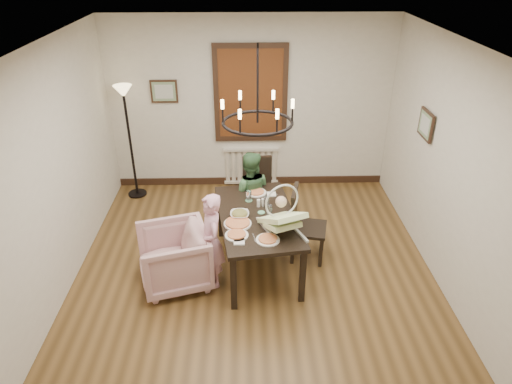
{
  "coord_description": "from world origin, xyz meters",
  "views": [
    {
      "loc": [
        -0.11,
        -4.54,
        3.69
      ],
      "look_at": [
        0.02,
        0.27,
        1.05
      ],
      "focal_mm": 32.0,
      "sensor_mm": 36.0,
      "label": 1
    }
  ],
  "objects_px": {
    "chair_far": "(259,192)",
    "chair_right": "(309,225)",
    "floor_lamp": "(131,144)",
    "dining_table": "(257,221)",
    "seated_man": "(250,201)",
    "armchair": "(174,257)",
    "elderly_woman": "(212,248)",
    "baby_bouncer": "(282,216)",
    "drinking_glass": "(269,210)"
  },
  "relations": [
    {
      "from": "chair_far",
      "to": "chair_right",
      "type": "relative_size",
      "value": 0.97
    },
    {
      "from": "chair_far",
      "to": "floor_lamp",
      "type": "xyz_separation_m",
      "value": [
        -1.99,
        0.85,
        0.41
      ]
    },
    {
      "from": "dining_table",
      "to": "seated_man",
      "type": "distance_m",
      "value": 0.79
    },
    {
      "from": "armchair",
      "to": "elderly_woman",
      "type": "height_order",
      "value": "elderly_woman"
    },
    {
      "from": "dining_table",
      "to": "floor_lamp",
      "type": "distance_m",
      "value": 2.75
    },
    {
      "from": "chair_far",
      "to": "baby_bouncer",
      "type": "xyz_separation_m",
      "value": [
        0.22,
        -1.44,
        0.47
      ]
    },
    {
      "from": "dining_table",
      "to": "drinking_glass",
      "type": "height_order",
      "value": "drinking_glass"
    },
    {
      "from": "floor_lamp",
      "to": "chair_right",
      "type": "bearing_deg",
      "value": -34.3
    },
    {
      "from": "chair_far",
      "to": "armchair",
      "type": "distance_m",
      "value": 1.76
    },
    {
      "from": "dining_table",
      "to": "chair_far",
      "type": "height_order",
      "value": "chair_far"
    },
    {
      "from": "armchair",
      "to": "drinking_glass",
      "type": "xyz_separation_m",
      "value": [
        1.16,
        0.31,
        0.45
      ]
    },
    {
      "from": "dining_table",
      "to": "chair_far",
      "type": "relative_size",
      "value": 1.77
    },
    {
      "from": "dining_table",
      "to": "floor_lamp",
      "type": "bearing_deg",
      "value": 127.18
    },
    {
      "from": "dining_table",
      "to": "drinking_glass",
      "type": "distance_m",
      "value": 0.21
    },
    {
      "from": "drinking_glass",
      "to": "baby_bouncer",
      "type": "bearing_deg",
      "value": -70.91
    },
    {
      "from": "elderly_woman",
      "to": "floor_lamp",
      "type": "xyz_separation_m",
      "value": [
        -1.39,
        2.27,
        0.4
      ]
    },
    {
      "from": "chair_far",
      "to": "floor_lamp",
      "type": "distance_m",
      "value": 2.21
    },
    {
      "from": "chair_right",
      "to": "floor_lamp",
      "type": "bearing_deg",
      "value": 68.27
    },
    {
      "from": "armchair",
      "to": "dining_table",
      "type": "bearing_deg",
      "value": 91.35
    },
    {
      "from": "chair_far",
      "to": "chair_right",
      "type": "distance_m",
      "value": 1.11
    },
    {
      "from": "chair_right",
      "to": "baby_bouncer",
      "type": "relative_size",
      "value": 1.65
    },
    {
      "from": "seated_man",
      "to": "drinking_glass",
      "type": "height_order",
      "value": "seated_man"
    },
    {
      "from": "chair_right",
      "to": "armchair",
      "type": "bearing_deg",
      "value": 118.2
    },
    {
      "from": "dining_table",
      "to": "armchair",
      "type": "relative_size",
      "value": 2.11
    },
    {
      "from": "dining_table",
      "to": "baby_bouncer",
      "type": "distance_m",
      "value": 0.53
    },
    {
      "from": "baby_bouncer",
      "to": "drinking_glass",
      "type": "bearing_deg",
      "value": 86.5
    },
    {
      "from": "drinking_glass",
      "to": "floor_lamp",
      "type": "relative_size",
      "value": 0.07
    },
    {
      "from": "chair_right",
      "to": "elderly_woman",
      "type": "relative_size",
      "value": 1.0
    },
    {
      "from": "seated_man",
      "to": "floor_lamp",
      "type": "relative_size",
      "value": 0.57
    },
    {
      "from": "armchair",
      "to": "elderly_woman",
      "type": "relative_size",
      "value": 0.81
    },
    {
      "from": "chair_right",
      "to": "armchair",
      "type": "relative_size",
      "value": 1.23
    },
    {
      "from": "baby_bouncer",
      "to": "floor_lamp",
      "type": "relative_size",
      "value": 0.34
    },
    {
      "from": "chair_right",
      "to": "elderly_woman",
      "type": "height_order",
      "value": "same"
    },
    {
      "from": "elderly_woman",
      "to": "baby_bouncer",
      "type": "height_order",
      "value": "baby_bouncer"
    },
    {
      "from": "elderly_woman",
      "to": "baby_bouncer",
      "type": "distance_m",
      "value": 0.94
    },
    {
      "from": "chair_far",
      "to": "elderly_woman",
      "type": "height_order",
      "value": "elderly_woman"
    },
    {
      "from": "elderly_woman",
      "to": "baby_bouncer",
      "type": "relative_size",
      "value": 1.66
    },
    {
      "from": "seated_man",
      "to": "armchair",
      "type": "bearing_deg",
      "value": 52.3
    },
    {
      "from": "floor_lamp",
      "to": "seated_man",
      "type": "bearing_deg",
      "value": -31.99
    },
    {
      "from": "chair_right",
      "to": "elderly_woman",
      "type": "xyz_separation_m",
      "value": [
        -1.22,
        -0.49,
        0.0
      ]
    },
    {
      "from": "baby_bouncer",
      "to": "floor_lamp",
      "type": "height_order",
      "value": "floor_lamp"
    },
    {
      "from": "drinking_glass",
      "to": "floor_lamp",
      "type": "height_order",
      "value": "floor_lamp"
    },
    {
      "from": "drinking_glass",
      "to": "floor_lamp",
      "type": "xyz_separation_m",
      "value": [
        -2.08,
        1.94,
        0.08
      ]
    },
    {
      "from": "chair_right",
      "to": "armchair",
      "type": "xyz_separation_m",
      "value": [
        -1.68,
        -0.47,
        -0.13
      ]
    },
    {
      "from": "armchair",
      "to": "baby_bouncer",
      "type": "xyz_separation_m",
      "value": [
        1.28,
        -0.04,
        0.59
      ]
    },
    {
      "from": "chair_far",
      "to": "floor_lamp",
      "type": "bearing_deg",
      "value": 151.61
    },
    {
      "from": "baby_bouncer",
      "to": "floor_lamp",
      "type": "bearing_deg",
      "value": 111.3
    },
    {
      "from": "chair_far",
      "to": "elderly_woman",
      "type": "distance_m",
      "value": 1.54
    },
    {
      "from": "dining_table",
      "to": "baby_bouncer",
      "type": "relative_size",
      "value": 2.83
    },
    {
      "from": "armchair",
      "to": "seated_man",
      "type": "height_order",
      "value": "seated_man"
    }
  ]
}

